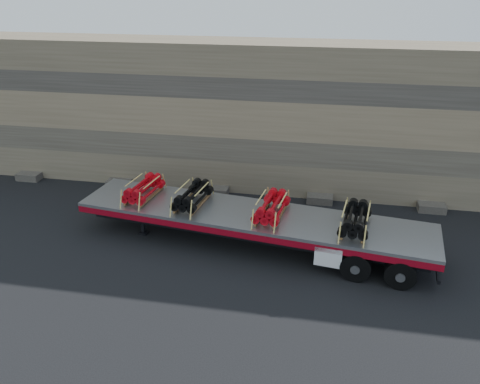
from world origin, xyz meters
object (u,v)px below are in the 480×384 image
(bundle_front, at_px, (144,189))
(bundle_midfront, at_px, (192,196))
(bundle_midrear, at_px, (271,208))
(bundle_rear, at_px, (355,220))
(trailer, at_px, (251,229))

(bundle_front, bearing_deg, bundle_midfront, 0.00)
(bundle_midfront, distance_m, bundle_midrear, 3.24)
(bundle_rear, bearing_deg, bundle_midrear, 180.00)
(bundle_midrear, bearing_deg, bundle_front, -180.00)
(trailer, height_order, bundle_rear, bundle_rear)
(bundle_front, distance_m, bundle_midfront, 2.18)
(trailer, xyz_separation_m, bundle_rear, (3.86, -0.52, 1.05))
(bundle_front, xyz_separation_m, bundle_rear, (8.45, -1.14, 0.01))
(bundle_midrear, bearing_deg, trailer, -180.00)
(bundle_midfront, bearing_deg, bundle_midrear, 0.00)
(bundle_front, relative_size, bundle_midfront, 0.98)
(bundle_front, xyz_separation_m, bundle_midfront, (2.16, -0.29, 0.01))
(bundle_front, relative_size, bundle_rear, 0.97)
(bundle_midfront, xyz_separation_m, bundle_rear, (6.29, -0.85, 0.01))
(trailer, relative_size, bundle_midfront, 6.83)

